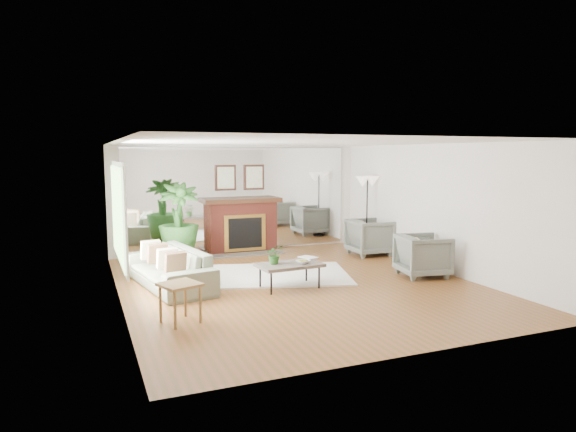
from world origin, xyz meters
name	(u,v)px	position (x,y,z in m)	size (l,w,h in m)	color
ground	(297,284)	(0.00, 0.00, 0.00)	(7.00, 7.00, 0.00)	brown
wall_left	(118,223)	(-2.99, 0.00, 1.25)	(0.02, 7.00, 2.50)	white
wall_right	(436,208)	(2.99, 0.00, 1.25)	(0.02, 7.00, 2.50)	white
wall_back	(239,198)	(0.00, 3.49, 1.25)	(6.00, 0.02, 2.50)	white
mirror_panel	(240,198)	(0.00, 3.47, 1.25)	(5.40, 0.04, 2.40)	silver
window_panel	(118,214)	(-2.96, 0.40, 1.35)	(0.04, 2.40, 1.50)	#B2E09E
fireplace	(243,224)	(0.00, 3.26, 0.66)	(1.85, 0.83, 2.05)	maroon
area_rug	(277,275)	(-0.10, 0.74, 0.01)	(2.68, 1.91, 0.03)	white
coffee_table	(290,266)	(-0.24, -0.23, 0.40)	(1.14, 0.72, 0.44)	#5A5347
sofa	(169,268)	(-2.13, 0.67, 0.33)	(2.27, 0.89, 0.66)	gray
armchair_back	(370,237)	(2.60, 1.82, 0.41)	(0.88, 0.91, 0.83)	slate
armchair_front	(423,255)	(2.44, -0.36, 0.40)	(0.85, 0.87, 0.80)	slate
side_table	(180,290)	(-2.31, -1.35, 0.47)	(0.63, 0.63, 0.56)	olive
potted_ficus	(179,221)	(-1.65, 2.37, 0.92)	(0.87, 0.87, 1.71)	black
floor_lamp	(367,187)	(2.70, 2.14, 1.53)	(0.58, 0.32, 1.79)	black
tabletop_plant	(275,254)	(-0.49, -0.17, 0.60)	(0.30, 0.26, 0.33)	#2B5E22
fruit_bowl	(303,262)	(-0.02, -0.31, 0.46)	(0.23, 0.23, 0.06)	olive
book	(304,258)	(0.14, 0.02, 0.45)	(0.23, 0.31, 0.02)	olive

